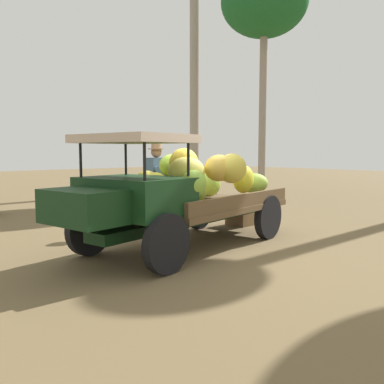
# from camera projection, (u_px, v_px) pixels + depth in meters

# --- Properties ---
(ground_plane) EXTENTS (60.00, 60.00, 0.00)m
(ground_plane) POSITION_uv_depth(u_px,v_px,m) (187.00, 251.00, 6.62)
(ground_plane) COLOR brown
(truck) EXTENTS (4.62, 2.34, 1.84)m
(truck) POSITION_uv_depth(u_px,v_px,m) (175.00, 193.00, 6.60)
(truck) COLOR black
(truck) RESTS_ON ground
(farmer) EXTENTS (0.52, 0.48, 1.76)m
(farmer) POSITION_uv_depth(u_px,v_px,m) (157.00, 181.00, 8.41)
(farmer) COLOR #363942
(farmer) RESTS_ON ground
(wooden_crate) EXTENTS (0.49, 0.52, 0.47)m
(wooden_crate) POSITION_uv_depth(u_px,v_px,m) (241.00, 214.00, 8.97)
(wooden_crate) COLOR brown
(wooden_crate) RESTS_ON ground
(forest_tree_3) EXTENTS (3.21, 3.21, 8.39)m
(forest_tree_3) POSITION_uv_depth(u_px,v_px,m) (264.00, 3.00, 15.14)
(forest_tree_3) COLOR gray
(forest_tree_3) RESTS_ON ground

